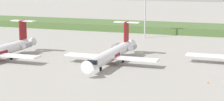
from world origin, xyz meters
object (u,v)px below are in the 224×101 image
at_px(regional_jet_second, 113,53).
at_px(safety_cone_front_marker, 208,82).
at_px(regional_jet_nearest, 0,50).
at_px(antenna_mast, 145,7).

distance_m(regional_jet_second, safety_cone_front_marker, 25.79).
bearing_deg(regional_jet_nearest, safety_cone_front_marker, -5.11).
relative_size(antenna_mast, safety_cone_front_marker, 46.50).
height_order(antenna_mast, safety_cone_front_marker, antenna_mast).
xyz_separation_m(regional_jet_second, safety_cone_front_marker, (23.34, -10.73, -2.26)).
height_order(regional_jet_nearest, regional_jet_second, same).
xyz_separation_m(regional_jet_nearest, regional_jet_second, (27.43, 6.20, 0.00)).
height_order(regional_jet_nearest, safety_cone_front_marker, regional_jet_nearest).
bearing_deg(antenna_mast, safety_cone_front_marker, -63.09).
xyz_separation_m(antenna_mast, safety_cone_front_marker, (26.78, -52.77, -10.30)).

